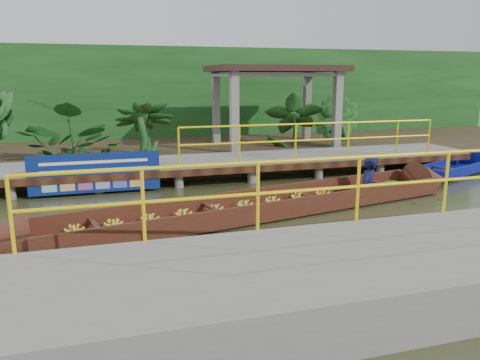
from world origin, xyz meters
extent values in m
plane|color=#2B3118|center=(0.00, 0.00, 0.00)|extent=(80.00, 80.00, 0.00)
cube|color=#36291B|center=(0.00, 7.50, 0.23)|extent=(30.00, 8.00, 0.45)
cube|color=slate|center=(0.00, 3.50, 0.50)|extent=(16.00, 2.00, 0.15)
cube|color=black|center=(0.00, 2.50, 0.42)|extent=(16.00, 0.12, 0.18)
cylinder|color=yellow|center=(2.75, 2.55, 1.57)|extent=(7.50, 0.05, 0.05)
cylinder|color=yellow|center=(2.75, 2.55, 1.12)|extent=(7.50, 0.05, 0.05)
cylinder|color=yellow|center=(2.75, 2.55, 1.07)|extent=(0.05, 0.05, 1.00)
cylinder|color=slate|center=(-4.00, 2.70, 0.22)|extent=(0.24, 0.24, 0.55)
cylinder|color=slate|center=(-4.00, 4.30, 0.22)|extent=(0.24, 0.24, 0.55)
cylinder|color=slate|center=(-2.00, 2.70, 0.22)|extent=(0.24, 0.24, 0.55)
cylinder|color=slate|center=(-2.00, 4.30, 0.22)|extent=(0.24, 0.24, 0.55)
cylinder|color=slate|center=(0.00, 2.70, 0.22)|extent=(0.24, 0.24, 0.55)
cylinder|color=slate|center=(0.00, 4.30, 0.22)|extent=(0.24, 0.24, 0.55)
cylinder|color=slate|center=(2.00, 2.70, 0.22)|extent=(0.24, 0.24, 0.55)
cylinder|color=slate|center=(2.00, 4.30, 0.22)|extent=(0.24, 0.24, 0.55)
cylinder|color=slate|center=(4.00, 2.70, 0.22)|extent=(0.24, 0.24, 0.55)
cylinder|color=slate|center=(4.00, 4.30, 0.22)|extent=(0.24, 0.24, 0.55)
cylinder|color=slate|center=(6.00, 2.70, 0.22)|extent=(0.24, 0.24, 0.55)
cylinder|color=slate|center=(6.00, 4.30, 0.22)|extent=(0.24, 0.24, 0.55)
cylinder|color=slate|center=(0.00, 2.70, 0.22)|extent=(0.24, 0.24, 0.55)
cube|color=slate|center=(1.00, -4.20, 0.30)|extent=(18.00, 2.40, 0.70)
cylinder|color=yellow|center=(1.00, -3.05, 1.65)|extent=(10.00, 0.05, 0.05)
cylinder|color=yellow|center=(1.00, -3.05, 1.20)|extent=(10.00, 0.05, 0.05)
cylinder|color=yellow|center=(1.00, -3.05, 1.15)|extent=(0.05, 0.05, 1.00)
cube|color=slate|center=(1.20, 5.10, 1.60)|extent=(0.25, 0.25, 2.80)
cube|color=slate|center=(4.80, 5.10, 1.60)|extent=(0.25, 0.25, 2.80)
cube|color=slate|center=(1.20, 7.50, 1.60)|extent=(0.25, 0.25, 2.80)
cube|color=slate|center=(4.80, 7.50, 1.60)|extent=(0.25, 0.25, 2.80)
cube|color=slate|center=(3.00, 6.30, 2.90)|extent=(4.00, 2.60, 0.12)
cube|color=#2F1E17|center=(3.00, 6.30, 3.10)|extent=(4.40, 3.00, 0.20)
cube|color=#154316|center=(0.00, 10.00, 2.00)|extent=(30.00, 0.80, 4.00)
cube|color=#39190F|center=(0.32, -0.23, 0.07)|extent=(9.20, 3.03, 0.07)
cube|color=#39190F|center=(0.20, 0.33, 0.23)|extent=(8.98, 1.97, 0.39)
cube|color=#39190F|center=(0.44, -0.79, 0.23)|extent=(8.98, 1.97, 0.39)
cone|color=#39190F|center=(5.31, 0.83, 0.16)|extent=(1.35, 1.31, 1.10)
ellipsoid|color=#154316|center=(3.91, 0.53, 0.18)|extent=(0.73, 0.63, 0.30)
imported|color=#0F1038|center=(3.12, 0.37, 1.04)|extent=(0.80, 0.80, 1.86)
cube|color=navy|center=(7.00, 1.97, 0.10)|extent=(3.00, 1.98, 0.10)
cube|color=navy|center=(6.82, 2.37, 0.21)|extent=(2.67, 1.24, 0.29)
cube|color=navy|center=(7.18, 1.57, 0.21)|extent=(2.67, 1.24, 0.29)
cube|color=navy|center=(5.68, 1.38, 0.21)|extent=(0.41, 0.82, 0.29)
cone|color=navy|center=(8.50, 2.64, 0.15)|extent=(0.86, 0.98, 0.81)
cube|color=black|center=(6.56, 1.77, 0.25)|extent=(0.44, 0.83, 0.05)
cube|color=navy|center=(-3.06, 2.48, 0.55)|extent=(3.08, 0.03, 0.96)
cube|color=white|center=(-3.06, 2.46, 0.82)|extent=(2.51, 0.01, 0.07)
cube|color=white|center=(-3.06, 2.46, 0.62)|extent=(2.51, 0.01, 0.07)
imported|color=#154316|center=(-3.50, 5.30, 1.42)|extent=(1.55, 1.55, 1.94)
imported|color=#154316|center=(-1.50, 5.30, 1.42)|extent=(1.55, 1.55, 1.94)
imported|color=#154316|center=(3.50, 5.30, 1.42)|extent=(1.55, 1.55, 1.94)
imported|color=#154316|center=(5.00, 5.30, 1.42)|extent=(1.55, 1.55, 1.94)
camera|label=1|loc=(-2.89, -9.12, 2.81)|focal=35.00mm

